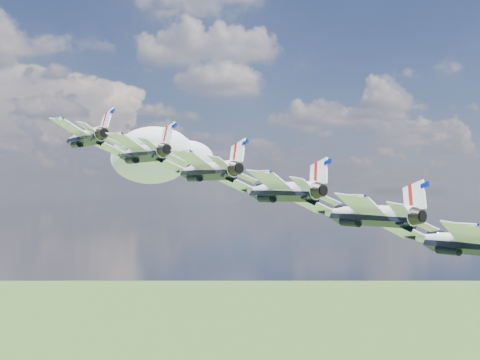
{
  "coord_description": "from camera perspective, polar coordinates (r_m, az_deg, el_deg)",
  "views": [
    {
      "loc": [
        2.2,
        -89.5,
        148.55
      ],
      "look_at": [
        17.68,
        -13.83,
        150.04
      ],
      "focal_mm": 45.0,
      "sensor_mm": 36.0,
      "label": 1
    }
  ],
  "objects": [
    {
      "name": "jet_3",
      "position": [
        74.61,
        3.65,
        -1.0
      ],
      "size": [
        17.98,
        20.33,
        9.43
      ],
      "primitive_type": null,
      "rotation": [
        0.0,
        0.45,
        0.4
      ],
      "color": "white"
    },
    {
      "name": "cloud_far",
      "position": [
        329.95,
        -6.94,
        2.12
      ],
      "size": [
        61.78,
        48.54,
        24.27
      ],
      "primitive_type": "ellipsoid",
      "color": "white"
    },
    {
      "name": "jet_2",
      "position": [
        80.21,
        -3.39,
        0.93
      ],
      "size": [
        17.98,
        20.33,
        9.43
      ],
      "primitive_type": null,
      "rotation": [
        0.0,
        0.45,
        0.4
      ],
      "color": "silver"
    },
    {
      "name": "jet_1",
      "position": [
        86.93,
        -9.44,
        2.57
      ],
      "size": [
        17.98,
        20.33,
        9.43
      ],
      "primitive_type": null,
      "rotation": [
        0.0,
        0.45,
        0.4
      ],
      "color": "white"
    },
    {
      "name": "jet_0",
      "position": [
        94.54,
        -14.58,
        3.94
      ],
      "size": [
        17.98,
        20.33,
        9.43
      ],
      "primitive_type": null,
      "rotation": [
        0.0,
        0.45,
        0.4
      ],
      "color": "white"
    },
    {
      "name": "jet_4",
      "position": [
        70.4,
        11.69,
        -3.18
      ],
      "size": [
        17.98,
        20.33,
        9.43
      ],
      "primitive_type": null,
      "rotation": [
        0.0,
        0.45,
        0.4
      ],
      "color": "silver"
    },
    {
      "name": "jet_5",
      "position": [
        67.85,
        20.58,
        -5.5
      ],
      "size": [
        17.98,
        20.33,
        9.43
      ],
      "primitive_type": null,
      "rotation": [
        0.0,
        0.45,
        0.4
      ],
      "color": "silver"
    }
  ]
}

